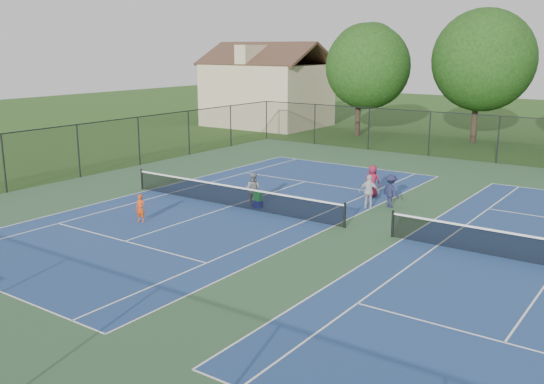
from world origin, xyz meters
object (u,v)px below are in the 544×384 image
Objects in this scene: bystander_b at (391,191)px; ball_crate at (258,204)px; tree_back_b at (479,55)px; tree_back_a at (360,61)px; instructor at (253,189)px; clapboard_house at (267,92)px; ball_hopper at (258,196)px; bystander_c at (372,181)px; bystander_a at (369,192)px; child_player at (141,208)px.

bystander_b is 3.91× the size of ball_crate.
tree_back_b is at bearing 85.82° from ball_crate.
tree_back_b is 26.32m from ball_crate.
tree_back_a is at bearing 106.93° from ball_crate.
instructor is at bearing 151.49° from ball_crate.
clapboard_house is 27.48× the size of ball_crate.
ball_crate is 0.37m from ball_hopper.
clapboard_house is 29.98m from ball_hopper.
bystander_b is at bearing -58.71° from tree_back_a.
clapboard_house is 7.02× the size of bystander_b.
bystander_c is at bearing -143.04° from instructor.
instructor is (16.66, -24.20, -2.33)m from clapboard_house.
tree_back_b is at bearing -92.03° from bystander_c.
tree_back_a is at bearing -5.71° from clapboard_house.
ball_crate is (17.14, -24.46, -2.93)m from clapboard_house.
tree_back_a is 23.29× the size of ball_crate.
tree_back_b reaches higher than ball_crate.
bystander_a is at bearing -164.79° from instructor.
bystander_a is 1.01× the size of bystander_b.
bystander_c is (3.82, 4.67, 0.02)m from instructor.
bystander_c is 5.96m from ball_hopper.
bystander_a is at bearing 34.16° from ball_hopper.
instructor is 6.03m from bystander_c.
tree_back_a reaches higher than clapboard_house.
clapboard_house is at bearing 174.29° from tree_back_a.
clapboard_house reaches higher than bystander_b.
ball_hopper is at bearing 47.16° from child_player.
tree_back_b is 22.86m from bystander_b.
tree_back_b reaches higher than clapboard_house.
ball_hopper is at bearing 0.00° from ball_crate.
instructor is at bearing -73.97° from tree_back_a.
child_player reaches higher than ball_hopper.
bystander_c is at bearing -17.50° from bystander_b.
tree_back_a is at bearing -66.66° from bystander_c.
ball_crate is at bearing -94.18° from tree_back_b.
ball_crate is at bearing 58.62° from bystander_b.
tree_back_b is at bearing 85.82° from ball_hopper.
bystander_a is 0.98× the size of bystander_c.
bystander_a is (2.34, -22.61, -5.82)m from tree_back_b.
ball_hopper is (-1.86, -25.46, -6.07)m from tree_back_b.
tree_back_a is 25.21m from ball_crate.
ball_hopper is (-4.20, -2.85, -0.25)m from bystander_a.
clapboard_house is at bearing -68.18° from bystander_a.
tree_back_b reaches higher than tree_back_a.
ball_hopper is (7.14, -23.46, -5.51)m from tree_back_a.
tree_back_a reaches higher than bystander_c.
bystander_a is at bearing -61.17° from tree_back_a.
bystander_b is (5.42, 3.31, 0.00)m from instructor.
bystander_b is at bearing 33.73° from child_player.
bystander_a is 1.04m from bystander_b.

